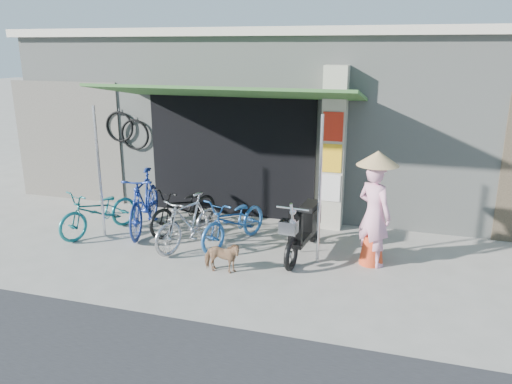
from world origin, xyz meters
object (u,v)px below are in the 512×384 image
(bike_blue, at_px, (144,202))
(nun, at_px, (374,210))
(bike_black, at_px, (184,208))
(bike_teal, at_px, (99,211))
(street_dog, at_px, (222,257))
(bike_silver, at_px, (189,222))
(moped, at_px, (304,228))
(bike_navy, at_px, (234,221))

(bike_blue, height_order, nun, nun)
(bike_black, bearing_deg, bike_teal, -135.44)
(bike_blue, xyz_separation_m, street_dog, (2.00, -1.28, -0.31))
(street_dog, bearing_deg, bike_silver, 46.13)
(bike_teal, relative_size, nun, 0.90)
(moped, bearing_deg, bike_navy, -177.50)
(street_dog, bearing_deg, bike_blue, 54.87)
(bike_navy, relative_size, nun, 0.90)
(bike_teal, xyz_separation_m, bike_black, (1.42, 0.60, 0.00))
(bike_teal, bearing_deg, moped, 23.65)
(bike_blue, distance_m, nun, 4.17)
(bike_teal, relative_size, bike_navy, 0.99)
(bike_silver, bearing_deg, bike_black, 140.44)
(moped, height_order, nun, nun)
(bike_teal, xyz_separation_m, nun, (4.87, 0.09, 0.47))
(bike_teal, relative_size, bike_silver, 1.06)
(moped, bearing_deg, bike_silver, -166.17)
(bike_black, xyz_separation_m, bike_silver, (0.42, -0.73, 0.03))
(bike_blue, height_order, bike_navy, bike_blue)
(bike_teal, distance_m, nun, 4.89)
(bike_blue, relative_size, nun, 1.03)
(bike_navy, height_order, nun, nun)
(moped, bearing_deg, bike_black, 174.63)
(bike_black, height_order, street_dog, bike_black)
(bike_teal, distance_m, moped, 3.77)
(bike_teal, bearing_deg, bike_black, 44.40)
(bike_navy, distance_m, moped, 1.24)
(moped, xyz_separation_m, nun, (1.10, -0.06, 0.44))
(bike_black, xyz_separation_m, moped, (2.35, -0.45, 0.03))
(bike_navy, xyz_separation_m, nun, (2.33, -0.13, 0.46))
(bike_silver, height_order, bike_navy, bike_silver)
(moped, bearing_deg, bike_blue, -178.70)
(bike_silver, distance_m, street_dog, 1.19)
(nun, bearing_deg, moped, 33.25)
(moped, distance_m, nun, 1.18)
(bike_silver, bearing_deg, nun, 24.68)
(bike_teal, xyz_separation_m, bike_silver, (1.84, -0.13, 0.03))
(bike_navy, xyz_separation_m, moped, (1.23, -0.07, 0.03))
(bike_silver, xyz_separation_m, street_dog, (0.88, -0.78, -0.21))
(bike_blue, distance_m, bike_navy, 1.83)
(bike_silver, xyz_separation_m, bike_navy, (0.69, 0.35, -0.03))
(bike_teal, distance_m, street_dog, 2.87)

